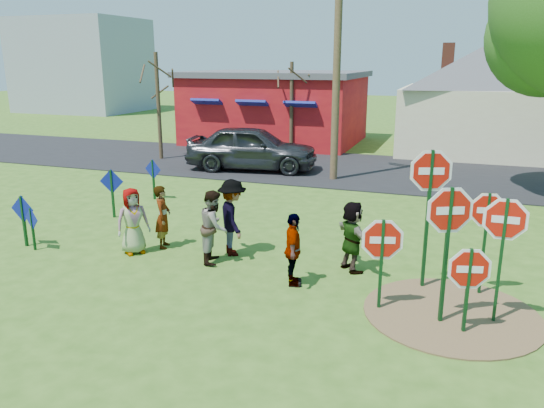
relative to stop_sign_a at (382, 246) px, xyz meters
The scene contains 26 objects.
ground 3.64m from the stop_sign_a, 159.34° to the left, with size 120.00×120.00×0.00m, color #355A19.
road 13.16m from the stop_sign_a, 104.12° to the left, with size 120.00×7.50×0.04m, color black.
dirt_patch 1.81m from the stop_sign_a, ahead, with size 3.20×3.20×0.03m, color brown.
red_building 21.09m from the stop_sign_a, 114.37° to the left, with size 9.40×7.69×3.90m.
cream_house 19.42m from the stop_sign_a, 83.16° to the left, with size 9.40×9.40×6.50m.
distant_building 44.21m from the stop_sign_a, 134.99° to the left, with size 10.00×8.00×8.00m, color #8C939E.
stop_sign_a is the anchor object (origin of this frame).
stop_sign_b 1.74m from the stop_sign_a, 61.70° to the left, with size 1.08×0.38×3.01m.
stop_sign_c 2.07m from the stop_sign_a, ahead, with size 1.01×0.07×2.42m.
stop_sign_d 2.25m from the stop_sign_a, 36.13° to the left, with size 0.92×0.18×2.21m.
stop_sign_e 1.58m from the stop_sign_a, 15.98° to the right, with size 0.95×0.28×1.66m.
stop_sign_g 1.27m from the stop_sign_a, ahead, with size 1.02×0.47×2.63m.
blue_diamond_a 8.92m from the stop_sign_a, behind, with size 0.70×0.07×1.31m.
blue_diamond_b 8.50m from the stop_sign_a, behind, with size 0.54×0.20×1.09m.
blue_diamond_c 9.00m from the stop_sign_a, 157.86° to the left, with size 0.72×0.16×1.46m.
blue_diamond_d 10.05m from the stop_sign_a, 145.98° to the left, with size 0.66×0.15×1.36m.
person_a 6.14m from the stop_sign_a, behind, with size 0.79×0.51×1.62m, color #425B9A.
person_b 5.83m from the stop_sign_a, 163.80° to the left, with size 0.57×0.38×1.57m, color #287E78.
person_c 4.14m from the stop_sign_a, 163.62° to the left, with size 0.82×0.64×1.70m, color brown.
person_d 4.14m from the stop_sign_a, 155.22° to the left, with size 1.19×0.68×1.84m, color #323237.
person_e 1.98m from the stop_sign_a, 164.99° to the left, with size 0.91×0.38×1.54m, color #522958.
person_f 1.95m from the stop_sign_a, 117.14° to the left, with size 1.47×0.47×1.59m, color #235937.
suv 13.19m from the stop_sign_a, 122.05° to the left, with size 2.18×5.43×1.85m, color #2C2B30.
utility_pole 11.63m from the stop_sign_a, 107.60° to the left, with size 2.14×0.89×9.16m.
bare_tree_west 17.15m from the stop_sign_a, 134.62° to the left, with size 1.80×1.80×4.86m.
bare_tree_east 17.07m from the stop_sign_a, 113.17° to the left, with size 1.80×1.80×4.43m.
Camera 1 is at (4.36, -10.48, 4.55)m, focal length 35.00 mm.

